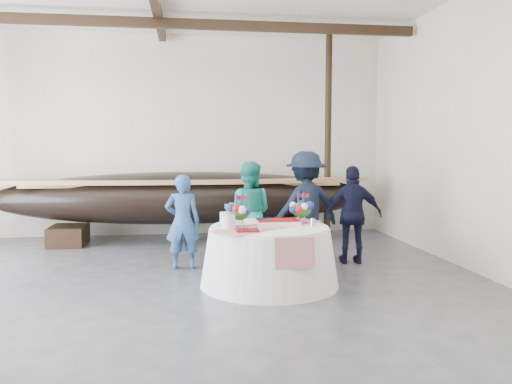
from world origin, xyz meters
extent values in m
cube|color=#3D3D42|center=(0.00, 0.00, 0.00)|extent=(10.00, 12.00, 0.01)
cube|color=silver|center=(0.00, 6.00, 2.25)|extent=(10.00, 0.02, 4.50)
cube|color=black|center=(0.00, 4.00, 4.25)|extent=(9.80, 0.12, 0.18)
cylinder|color=black|center=(3.50, 4.93, 2.25)|extent=(0.14, 0.14, 4.50)
cube|color=black|center=(-1.91, 4.93, 0.20)|extent=(0.69, 0.89, 0.39)
cube|color=black|center=(2.82, 4.93, 0.20)|extent=(0.69, 0.89, 0.39)
ellipsoid|color=black|center=(0.46, 4.93, 0.94)|extent=(7.90, 1.58, 1.09)
cube|color=#9E7A4C|center=(0.46, 4.93, 1.23)|extent=(6.32, 1.04, 0.06)
cone|color=white|center=(1.66, 1.48, 0.41)|extent=(1.99, 1.99, 0.82)
cylinder|color=white|center=(1.66, 1.48, 0.83)|extent=(1.69, 1.69, 0.04)
cube|color=red|center=(1.66, 1.48, 0.86)|extent=(1.78, 1.57, 0.01)
cube|color=white|center=(1.79, 1.55, 0.89)|extent=(0.60, 0.40, 0.07)
cylinder|color=white|center=(1.06, 1.33, 0.95)|extent=(0.18, 0.18, 0.19)
cylinder|color=white|center=(1.06, 1.80, 0.94)|extent=(0.18, 0.18, 0.17)
cube|color=#67090C|center=(1.28, 1.06, 0.87)|extent=(0.30, 0.24, 0.03)
cone|color=silver|center=(2.26, 1.36, 0.91)|extent=(0.09, 0.09, 0.12)
imported|color=#2B4E89|center=(0.41, 2.61, 0.77)|extent=(0.58, 0.39, 1.55)
imported|color=teal|center=(1.52, 2.85, 0.87)|extent=(0.99, 0.85, 1.74)
imported|color=black|center=(2.52, 2.84, 0.96)|extent=(1.38, 1.02, 1.92)
imported|color=black|center=(3.29, 2.62, 0.84)|extent=(1.02, 0.52, 1.67)
camera|label=1|loc=(0.50, -5.51, 1.97)|focal=35.00mm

